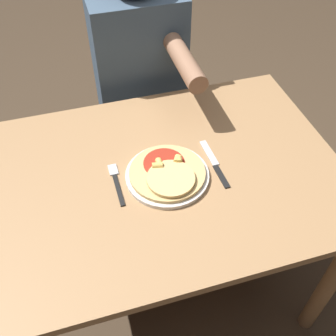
{
  "coord_description": "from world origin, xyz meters",
  "views": [
    {
      "loc": [
        -0.23,
        -0.82,
        1.66
      ],
      "look_at": [
        0.0,
        -0.02,
        0.77
      ],
      "focal_mm": 42.0,
      "sensor_mm": 36.0,
      "label": 1
    }
  ],
  "objects": [
    {
      "name": "ground_plane",
      "position": [
        0.0,
        0.0,
        0.0
      ],
      "size": [
        8.0,
        8.0,
        0.0
      ],
      "primitive_type": "plane",
      "color": "#423323"
    },
    {
      "name": "dining_table",
      "position": [
        0.0,
        0.0,
        0.62
      ],
      "size": [
        1.14,
        0.82,
        0.73
      ],
      "color": "#9E754C",
      "rests_on": "ground_plane"
    },
    {
      "name": "person_diner",
      "position": [
        0.06,
        0.59,
        0.72
      ],
      "size": [
        0.37,
        0.52,
        1.23
      ],
      "color": "#2D2D38",
      "rests_on": "ground_plane"
    },
    {
      "name": "fork",
      "position": [
        -0.16,
        0.0,
        0.73
      ],
      "size": [
        0.03,
        0.18,
        0.0
      ],
      "color": "black",
      "rests_on": "dining_table"
    },
    {
      "name": "plate",
      "position": [
        0.0,
        -0.02,
        0.74
      ],
      "size": [
        0.26,
        0.26,
        0.01
      ],
      "color": "silver",
      "rests_on": "dining_table"
    },
    {
      "name": "pizza",
      "position": [
        0.0,
        -0.03,
        0.76
      ],
      "size": [
        0.24,
        0.24,
        0.04
      ],
      "color": "tan",
      "rests_on": "plate"
    },
    {
      "name": "knife",
      "position": [
        0.16,
        -0.01,
        0.73
      ],
      "size": [
        0.03,
        0.22,
        0.0
      ],
      "color": "black",
      "rests_on": "dining_table"
    }
  ]
}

